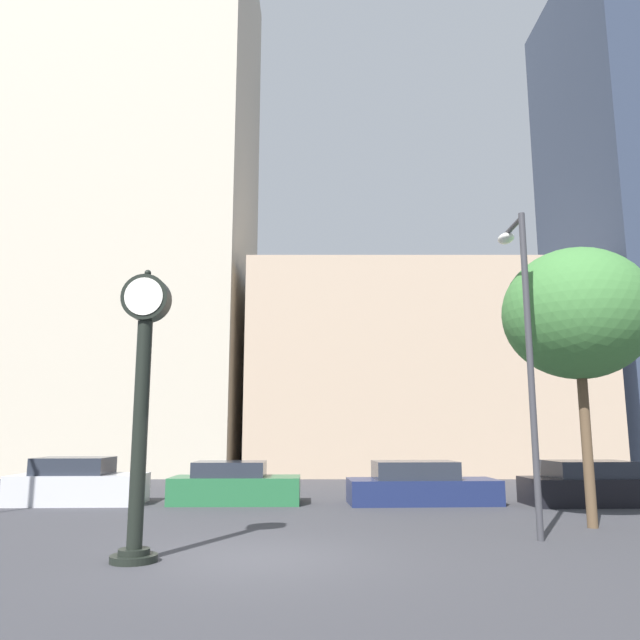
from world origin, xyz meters
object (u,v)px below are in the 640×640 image
Objects in this scene: street_clock at (141,391)px; car_silver at (77,484)px; car_green at (233,485)px; car_black at (594,486)px; bare_tree at (576,314)px; car_navy at (419,486)px; street_lamp_right at (521,322)px.

car_silver is (-4.24, 8.50, -2.29)m from street_clock.
car_green is (0.54, 8.63, -2.35)m from street_clock.
car_silver is 0.90× the size of car_black.
car_green is 11.08m from bare_tree.
car_black is at bearing -2.83° from car_green.
car_silver reaches higher than car_navy.
street_clock is 1.29× the size of car_silver.
street_clock is at bearing -129.51° from car_navy.
street_clock reaches higher than car_silver.
street_clock is 1.11× the size of car_navy.
street_clock is 0.74× the size of street_lamp_right.
car_silver is 0.85× the size of car_navy.
car_green is 0.57× the size of street_lamp_right.
bare_tree is (1.80, 1.36, 0.44)m from street_lamp_right.
bare_tree is (9.45, 3.78, 2.11)m from street_clock.
car_green is 0.90× the size of car_black.
bare_tree is (13.69, -4.72, 4.41)m from car_silver.
car_black is at bearing 56.56° from street_lamp_right.
car_navy is (5.71, -0.11, -0.00)m from car_green.
car_silver is 0.60× the size of bare_tree.
street_clock is at bearing -65.50° from car_silver.
car_black reaches higher than car_navy.
street_lamp_right is (1.40, -6.10, 4.03)m from car_navy.
bare_tree is at bearing -21.03° from car_silver.
car_green is at bearing 151.43° from bare_tree.
car_silver is at bearing 152.92° from street_lamp_right.
car_navy is at bearing 53.72° from street_clock.
car_green is at bearing 175.65° from car_navy.
street_lamp_right reaches higher than car_black.
car_navy is 7.25m from bare_tree.
car_green is 10.97m from car_black.
car_green is 10.27m from street_lamp_right.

